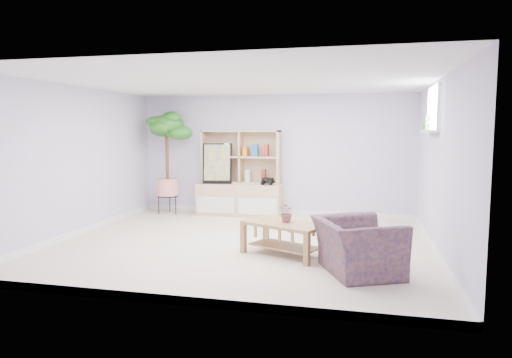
% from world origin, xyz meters
% --- Properties ---
extents(floor, '(5.50, 5.00, 0.01)m').
position_xyz_m(floor, '(0.00, 0.00, 0.00)').
color(floor, beige).
rests_on(floor, ground).
extents(ceiling, '(5.50, 5.00, 0.01)m').
position_xyz_m(ceiling, '(0.00, 0.00, 2.40)').
color(ceiling, white).
rests_on(ceiling, walls).
extents(walls, '(5.51, 5.01, 2.40)m').
position_xyz_m(walls, '(0.00, 0.00, 1.20)').
color(walls, silver).
rests_on(walls, floor).
extents(baseboard, '(5.50, 5.00, 0.10)m').
position_xyz_m(baseboard, '(0.00, 0.00, 0.05)').
color(baseboard, white).
rests_on(baseboard, floor).
extents(window, '(0.10, 0.98, 0.68)m').
position_xyz_m(window, '(2.73, 0.60, 2.00)').
color(window, silver).
rests_on(window, walls).
extents(window_sill, '(0.14, 1.00, 0.04)m').
position_xyz_m(window_sill, '(2.67, 0.60, 1.68)').
color(window_sill, white).
rests_on(window_sill, walls).
extents(storage_unit, '(1.70, 0.57, 1.70)m').
position_xyz_m(storage_unit, '(-0.64, 2.24, 0.85)').
color(storage_unit, tan).
rests_on(storage_unit, floor).
extents(poster, '(0.60, 0.23, 0.80)m').
position_xyz_m(poster, '(-1.08, 2.16, 1.04)').
color(poster, yellow).
rests_on(poster, storage_unit).
extents(toy_truck, '(0.32, 0.23, 0.16)m').
position_xyz_m(toy_truck, '(-0.06, 2.18, 0.71)').
color(toy_truck, black).
rests_on(toy_truck, storage_unit).
extents(coffee_table, '(1.24, 1.00, 0.45)m').
position_xyz_m(coffee_table, '(0.73, -0.46, 0.22)').
color(coffee_table, olive).
rests_on(coffee_table, floor).
extents(table_plant, '(0.31, 0.31, 0.26)m').
position_xyz_m(table_plant, '(0.75, -0.43, 0.58)').
color(table_plant, '#1E4D27').
rests_on(table_plant, coffee_table).
extents(floor_tree, '(0.95, 0.95, 2.09)m').
position_xyz_m(floor_tree, '(-2.11, 2.05, 1.04)').
color(floor_tree, '#125415').
rests_on(floor_tree, floor).
extents(armchair, '(1.20, 1.26, 0.74)m').
position_xyz_m(armchair, '(1.70, -1.07, 0.37)').
color(armchair, '#151945').
rests_on(armchair, floor).
extents(sill_plant, '(0.16, 0.14, 0.23)m').
position_xyz_m(sill_plant, '(2.67, 0.81, 1.82)').
color(sill_plant, '#125415').
rests_on(sill_plant, window_sill).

